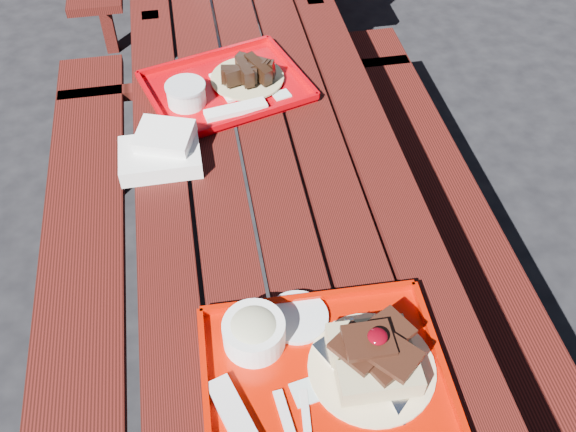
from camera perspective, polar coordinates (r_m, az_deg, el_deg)
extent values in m
plane|color=black|center=(2.27, -0.68, -11.32)|extent=(60.00, 60.00, 0.00)
cube|color=#47100D|center=(1.69, -10.99, 0.29)|extent=(0.14, 2.40, 0.04)
cube|color=#47100D|center=(1.68, -5.94, 0.96)|extent=(0.14, 2.40, 0.04)
cube|color=#47100D|center=(1.69, -0.90, 1.61)|extent=(0.14, 2.40, 0.04)
cube|color=#47100D|center=(1.72, 4.05, 2.25)|extent=(0.14, 2.40, 0.04)
cube|color=#47100D|center=(1.75, 8.83, 2.84)|extent=(0.14, 2.40, 0.04)
cube|color=#47100D|center=(1.95, -17.95, -6.79)|extent=(0.25, 2.40, 0.04)
cube|color=#47100D|center=(2.68, -16.21, 4.89)|extent=(0.06, 0.06, 0.42)
cube|color=#47100D|center=(2.06, 15.34, -2.22)|extent=(0.25, 2.40, 0.04)
cube|color=#47100D|center=(2.76, 8.32, 7.91)|extent=(0.06, 0.06, 0.42)
cube|color=#47100D|center=(2.65, -10.88, 10.09)|extent=(0.06, 0.06, 0.75)
cube|color=#47100D|center=(2.69, 2.15, 11.64)|extent=(0.06, 0.06, 0.75)
cube|color=#47100D|center=(2.62, -4.40, 11.91)|extent=(1.40, 0.06, 0.04)
cube|color=#47100D|center=(3.60, -15.92, 16.80)|extent=(0.06, 0.06, 0.42)
cube|color=#B61000|center=(1.35, 3.23, -14.04)|extent=(0.49, 0.39, 0.01)
cube|color=#B61000|center=(1.44, 1.86, -7.26)|extent=(0.48, 0.03, 0.02)
cube|color=#B61000|center=(1.39, 13.29, -12.08)|extent=(0.02, 0.37, 0.02)
cube|color=#B61000|center=(1.33, -7.36, -14.97)|extent=(0.02, 0.37, 0.02)
cylinder|color=beige|center=(1.36, 7.44, -13.21)|extent=(0.26, 0.26, 0.01)
cube|color=tan|center=(1.31, 8.11, -14.11)|extent=(0.17, 0.08, 0.05)
cube|color=tan|center=(1.35, 7.09, -10.92)|extent=(0.17, 0.08, 0.05)
ellipsoid|color=#53020B|center=(1.25, 8.03, -10.23)|extent=(0.04, 0.04, 0.02)
cylinder|color=white|center=(1.36, -3.04, -10.35)|extent=(0.13, 0.13, 0.07)
ellipsoid|color=beige|center=(1.34, -3.07, -9.90)|extent=(0.11, 0.11, 0.05)
cylinder|color=white|center=(1.41, 0.83, -8.97)|extent=(0.14, 0.14, 0.01)
cube|color=silver|center=(1.29, -4.30, -18.14)|extent=(0.11, 0.22, 0.02)
cube|color=silver|center=(1.29, 0.17, -18.60)|extent=(0.04, 0.18, 0.01)
cube|color=silver|center=(1.33, 1.59, -15.36)|extent=(0.06, 0.06, 0.00)
cube|color=#B50007|center=(2.02, -5.51, 11.19)|extent=(0.53, 0.47, 0.01)
cube|color=#B50007|center=(2.15, -7.41, 13.95)|extent=(0.44, 0.14, 0.02)
cube|color=#B50007|center=(1.88, -3.45, 8.78)|extent=(0.44, 0.14, 0.02)
cube|color=#B50007|center=(2.09, 0.35, 13.23)|extent=(0.11, 0.34, 0.02)
cube|color=#B50007|center=(1.96, -11.74, 9.62)|extent=(0.11, 0.34, 0.02)
cube|color=white|center=(2.03, -4.17, 11.83)|extent=(0.19, 0.19, 0.01)
cylinder|color=tan|center=(2.03, -3.64, 12.15)|extent=(0.23, 0.23, 0.01)
cylinder|color=white|center=(1.95, -9.03, 10.56)|extent=(0.11, 0.11, 0.06)
cylinder|color=silver|center=(1.93, -9.14, 11.33)|extent=(0.12, 0.12, 0.01)
cube|color=white|center=(1.92, -4.66, 9.42)|extent=(0.19, 0.08, 0.02)
cube|color=white|center=(1.98, -0.58, 10.72)|extent=(0.06, 0.05, 0.00)
cube|color=white|center=(1.78, -11.28, 5.15)|extent=(0.22, 0.16, 0.05)
cube|color=white|center=(1.77, -10.90, 6.93)|extent=(0.18, 0.16, 0.04)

